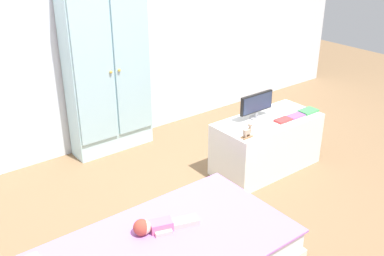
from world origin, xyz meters
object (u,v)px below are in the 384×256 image
Objects in this scene: wardrobe at (108,67)px; book_red at (283,120)px; tv_monitor at (257,104)px; book_green at (308,111)px; doll at (154,226)px; tv_stand at (266,144)px; book_purple at (296,116)px; rocking_horse_toy at (248,131)px.

wardrobe is 1.55m from book_red.
tv_monitor reaches higher than book_green.
doll is 0.42× the size of tv_stand.
book_purple is at bearing 0.00° from book_red.
book_purple is (0.16, 0.00, -0.00)m from book_red.
doll is 1.12m from rocking_horse_toy.
doll is 2.69× the size of book_red.
wardrobe is at bearing 126.90° from book_red.
book_red reaches higher than doll.
rocking_horse_toy is 0.44m from book_red.
tv_stand is at bearing 20.83° from rocking_horse_toy.
doll is 2.63× the size of book_purple.
rocking_horse_toy is 0.78× the size of book_purple.
book_red is at bearing 180.00° from book_purple.
rocking_horse_toy reaches higher than book_red.
tv_stand is (1.43, 0.47, -0.10)m from doll.
book_green reaches higher than tv_stand.
wardrobe is 1.70× the size of tv_stand.
tv_monitor is at bearing 21.79° from doll.
tv_stand is at bearing 156.34° from book_purple.
tv_monitor reaches higher than rocking_horse_toy.
book_purple is 0.16m from book_green.
doll is 1.75m from wardrobe.
book_green is at bearing -44.76° from wardrobe.
rocking_horse_toy reaches higher than tv_stand.
wardrobe is at bearing 135.24° from book_green.
wardrobe is at bearing 69.84° from doll.
tv_stand is at bearing 165.61° from book_green.
rocking_horse_toy is at bearing 17.18° from doll.
tv_monitor reaches higher than book_purple.
book_green is (0.38, -0.10, 0.23)m from tv_stand.
doll is 1.85m from book_green.
wardrobe reaches higher than tv_stand.
book_green is at bearing 3.30° from rocking_horse_toy.
book_green is at bearing 0.00° from book_purple.
wardrobe is 9.82× the size of book_green.
rocking_horse_toy is at bearing -176.70° from book_green.
rocking_horse_toy is (1.06, 0.33, 0.18)m from doll.
tv_monitor is 2.33× the size of book_red.
book_red is at bearing 5.64° from rocking_horse_toy.
book_red is (0.91, -1.22, -0.32)m from wardrobe.
book_red is at bearing 13.89° from doll.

